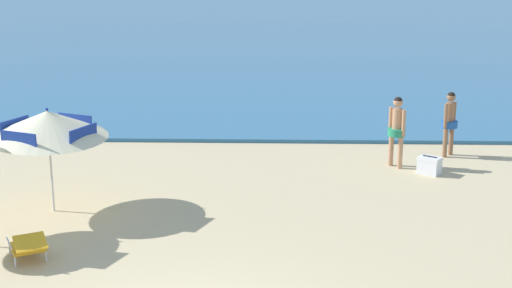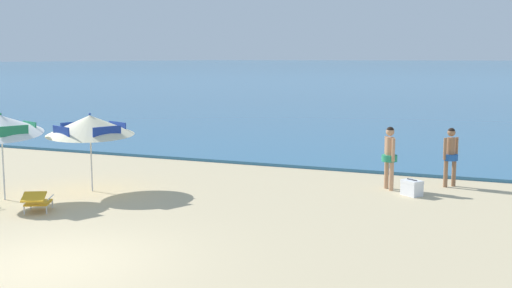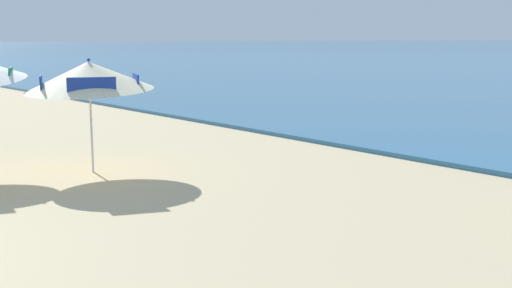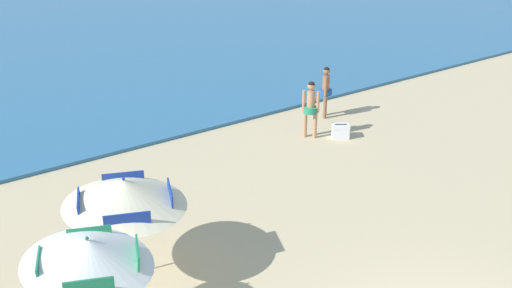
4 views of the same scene
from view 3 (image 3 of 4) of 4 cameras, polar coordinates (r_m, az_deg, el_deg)
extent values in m
cube|color=#1E724C|center=(12.38, -21.28, 5.90)|extent=(0.67, 0.32, 0.25)
cylinder|color=silver|center=(11.82, -14.67, 2.33)|extent=(0.04, 0.04, 2.01)
cone|color=beige|center=(11.75, -14.82, 5.96)|extent=(3.11, 3.12, 0.65)
cube|color=navy|center=(11.82, -10.81, 5.56)|extent=(0.76, 0.34, 0.28)
cube|color=navy|center=(12.58, -14.96, 5.64)|extent=(0.34, 0.76, 0.28)
cube|color=navy|center=(11.75, -18.80, 5.20)|extent=(0.76, 0.34, 0.28)
cube|color=navy|center=(10.94, -14.61, 5.12)|extent=(0.34, 0.76, 0.28)
sphere|color=navy|center=(11.74, -14.88, 7.35)|extent=(0.06, 0.06, 0.06)
camera|label=1|loc=(10.95, -95.64, 12.60)|focal=51.57mm
camera|label=2|loc=(8.60, -128.19, 1.32)|focal=44.46mm
camera|label=4|loc=(16.21, -60.74, 21.92)|focal=44.97mm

